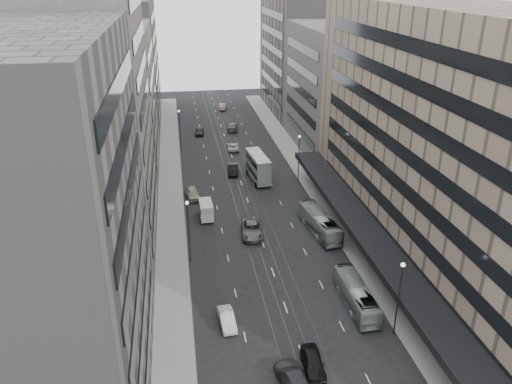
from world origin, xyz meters
TOP-DOWN VIEW (x-y plane):
  - ground at (0.00, 0.00)m, footprint 220.00×220.00m
  - sidewalk_right at (12.00, 37.50)m, footprint 4.00×125.00m
  - sidewalk_left at (-12.00, 37.50)m, footprint 4.00×125.00m
  - department_store at (21.45, 8.00)m, footprint 19.20×60.00m
  - building_right_mid at (21.50, 52.00)m, footprint 15.00×28.00m
  - building_right_far at (21.50, 82.00)m, footprint 15.00×32.00m
  - building_left_a at (-21.50, -8.00)m, footprint 15.00×28.00m
  - building_left_b at (-21.50, 19.00)m, footprint 15.00×26.00m
  - building_left_c at (-21.50, 46.00)m, footprint 15.00×28.00m
  - building_left_d at (-21.50, 79.00)m, footprint 15.00×38.00m
  - lamp_right_near at (9.70, -5.00)m, footprint 0.44×0.44m
  - lamp_right_far at (9.70, 35.00)m, footprint 0.44×0.44m
  - lamp_left_near at (-9.70, 12.00)m, footprint 0.44×0.44m
  - lamp_left_far at (-9.70, 55.00)m, footprint 0.44×0.44m
  - bus_near at (7.52, 0.14)m, footprint 2.32×9.64m
  - bus_far at (8.25, 16.85)m, footprint 3.63×10.84m
  - double_decker at (3.03, 36.84)m, footprint 3.28×8.69m
  - panel_van at (-6.87, 23.54)m, footprint 2.12×4.15m
  - sedan_0 at (0.46, -8.34)m, footprint 2.15×4.68m
  - sedan_1 at (-6.53, -0.81)m, footprint 1.72×4.22m
  - sedan_2 at (-1.05, 17.61)m, footprint 3.41×6.33m
  - sedan_3 at (-1.74, -10.13)m, footprint 2.90×5.94m
  - sedan_4 at (-8.50, 31.23)m, footprint 2.53×5.03m
  - sedan_5 at (-0.87, 40.59)m, footprint 2.29×5.06m
  - sedan_6 at (0.73, 53.38)m, footprint 2.67×4.98m
  - sedan_7 at (2.15, 67.24)m, footprint 3.05×6.03m
  - sedan_8 at (-5.37, 64.99)m, footprint 2.23×4.68m
  - sedan_9 at (1.89, 86.32)m, footprint 2.31×5.12m

SIDE VIEW (x-z plane):
  - ground at x=0.00m, z-range 0.00..0.00m
  - sidewalk_right at x=12.00m, z-range 0.00..0.15m
  - sidewalk_left at x=-12.00m, z-range 0.00..0.15m
  - sedan_6 at x=0.73m, z-range 0.00..1.33m
  - sedan_1 at x=-6.53m, z-range 0.00..1.36m
  - sedan_8 at x=-5.37m, z-range 0.00..1.54m
  - sedan_0 at x=0.46m, z-range 0.00..1.56m
  - sedan_5 at x=-0.87m, z-range 0.00..1.61m
  - sedan_9 at x=1.89m, z-range 0.00..1.63m
  - sedan_4 at x=-8.50m, z-range 0.00..1.64m
  - sedan_3 at x=-1.74m, z-range 0.00..1.66m
  - sedan_7 at x=2.15m, z-range 0.00..1.68m
  - sedan_2 at x=-1.05m, z-range 0.00..1.69m
  - bus_near at x=7.52m, z-range 0.00..2.68m
  - panel_van at x=-6.87m, z-range 0.13..2.72m
  - bus_far at x=8.25m, z-range 0.00..2.96m
  - double_decker at x=3.03m, z-range 0.18..4.83m
  - lamp_right_near at x=9.70m, z-range 1.04..9.36m
  - lamp_right_far at x=9.70m, z-range 1.04..9.36m
  - lamp_left_near at x=-9.70m, z-range 1.04..9.36m
  - lamp_left_far at x=-9.70m, z-range 1.04..9.36m
  - building_right_mid at x=21.50m, z-range 0.00..24.00m
  - building_left_c at x=-21.50m, z-range 0.00..25.00m
  - building_right_far at x=21.50m, z-range 0.00..28.00m
  - building_left_d at x=-21.50m, z-range 0.00..28.00m
  - department_store at x=21.45m, z-range -0.05..29.95m
  - building_left_a at x=-21.50m, z-range 0.00..30.00m
  - building_left_b at x=-21.50m, z-range 0.00..34.00m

